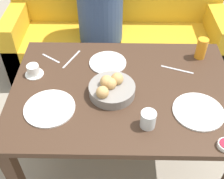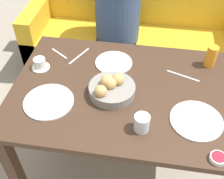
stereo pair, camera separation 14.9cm
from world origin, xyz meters
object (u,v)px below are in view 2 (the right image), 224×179
at_px(plate_near_right, 196,120).
at_px(plate_far_center, 114,63).
at_px(water_tumbler, 142,123).
at_px(jam_bowl_berry, 218,158).
at_px(fork_silver, 183,76).
at_px(juice_glass, 211,56).
at_px(bread_basket, 111,88).
at_px(couch, 133,39).
at_px(plate_near_left, 49,102).
at_px(spoon_coffee, 59,54).
at_px(seated_person, 117,27).
at_px(knife_silver, 79,56).
at_px(coffee_cup, 40,64).

xyz_separation_m(plate_near_right, plate_far_center, (-0.47, 0.38, 0.00)).
xyz_separation_m(water_tumbler, jam_bowl_berry, (0.34, -0.12, -0.03)).
relative_size(plate_far_center, fork_silver, 1.21).
xyz_separation_m(juice_glass, fork_silver, (-0.15, -0.13, -0.06)).
relative_size(plate_near_right, plate_far_center, 1.16).
distance_m(bread_basket, fork_silver, 0.44).
xyz_separation_m(couch, water_tumbler, (0.16, -1.38, 0.47)).
distance_m(plate_near_left, fork_silver, 0.77).
xyz_separation_m(plate_near_left, jam_bowl_berry, (0.83, -0.22, 0.01)).
distance_m(plate_near_left, spoon_coffee, 0.42).
bearing_deg(bread_basket, plate_far_center, 95.82).
distance_m(couch, plate_near_right, 1.42).
distance_m(plate_near_left, juice_glass, 0.96).
xyz_separation_m(seated_person, water_tumbler, (0.29, -1.22, 0.25)).
height_order(fork_silver, knife_silver, same).
bearing_deg(juice_glass, spoon_coffee, -178.03).
bearing_deg(seated_person, knife_silver, -101.08).
height_order(plate_near_left, knife_silver, plate_near_left).
xyz_separation_m(water_tumbler, fork_silver, (0.21, 0.42, -0.04)).
height_order(bread_basket, juice_glass, juice_glass).
relative_size(bread_basket, jam_bowl_berry, 3.45).
xyz_separation_m(seated_person, knife_silver, (-0.14, -0.72, 0.21)).
xyz_separation_m(seated_person, spoon_coffee, (-0.27, -0.71, 0.21)).
distance_m(plate_near_left, plate_near_right, 0.75).
bearing_deg(knife_silver, spoon_coffee, 177.51).
distance_m(coffee_cup, jam_bowl_berry, 1.08).
relative_size(plate_far_center, water_tumbler, 2.53).
height_order(plate_far_center, spoon_coffee, plate_far_center).
relative_size(seated_person, bread_basket, 5.00).
xyz_separation_m(seated_person, coffee_cup, (-0.34, -0.86, 0.24)).
xyz_separation_m(plate_near_left, plate_near_right, (0.75, -0.01, 0.00)).
distance_m(couch, bread_basket, 1.26).
bearing_deg(plate_near_right, plate_near_left, 179.30).
height_order(plate_near_left, jam_bowl_berry, jam_bowl_berry).
distance_m(plate_far_center, coffee_cup, 0.44).
height_order(seated_person, plate_near_left, seated_person).
bearing_deg(seated_person, couch, 49.92).
relative_size(coffee_cup, fork_silver, 0.57).
bearing_deg(water_tumbler, bread_basket, 129.93).
bearing_deg(couch, juice_glass, -58.25).
xyz_separation_m(couch, plate_near_right, (0.42, -1.29, 0.43)).
xyz_separation_m(plate_far_center, coffee_cup, (-0.42, -0.11, 0.02)).
height_order(juice_glass, knife_silver, juice_glass).
bearing_deg(couch, jam_bowl_berry, -71.61).
bearing_deg(juice_glass, plate_far_center, -172.63).
bearing_deg(bread_basket, seated_person, 96.16).
distance_m(couch, fork_silver, 1.11).
bearing_deg(plate_far_center, water_tumbler, -66.55).
relative_size(couch, jam_bowl_berry, 26.44).
bearing_deg(spoon_coffee, jam_bowl_berry, -35.02).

